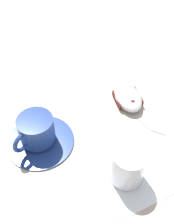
{
  "coord_description": "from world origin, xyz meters",
  "views": [
    {
      "loc": [
        0.25,
        0.22,
        0.48
      ],
      "look_at": [
        -0.01,
        -0.1,
        0.03
      ],
      "focal_mm": 40.0,
      "sensor_mm": 36.0,
      "label": 1
    }
  ],
  "objects_px": {
    "computer_mouse": "(128,97)",
    "drinking_glass": "(128,166)",
    "coffee_cup": "(36,130)",
    "saucer": "(41,141)"
  },
  "relations": [
    {
      "from": "saucer",
      "to": "drinking_glass",
      "type": "relative_size",
      "value": 1.9
    },
    {
      "from": "computer_mouse",
      "to": "drinking_glass",
      "type": "bearing_deg",
      "value": 42.85
    },
    {
      "from": "coffee_cup",
      "to": "computer_mouse",
      "type": "xyz_separation_m",
      "value": [
        -0.26,
        0.04,
        -0.02
      ]
    },
    {
      "from": "computer_mouse",
      "to": "drinking_glass",
      "type": "xyz_separation_m",
      "value": [
        0.17,
        0.15,
        0.03
      ]
    },
    {
      "from": "coffee_cup",
      "to": "drinking_glass",
      "type": "distance_m",
      "value": 0.22
    },
    {
      "from": "computer_mouse",
      "to": "drinking_glass",
      "type": "relative_size",
      "value": 1.59
    },
    {
      "from": "saucer",
      "to": "computer_mouse",
      "type": "bearing_deg",
      "value": 171.78
    },
    {
      "from": "saucer",
      "to": "coffee_cup",
      "type": "relative_size",
      "value": 1.44
    },
    {
      "from": "coffee_cup",
      "to": "drinking_glass",
      "type": "bearing_deg",
      "value": 114.9
    },
    {
      "from": "coffee_cup",
      "to": "saucer",
      "type": "bearing_deg",
      "value": 124.99
    }
  ]
}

